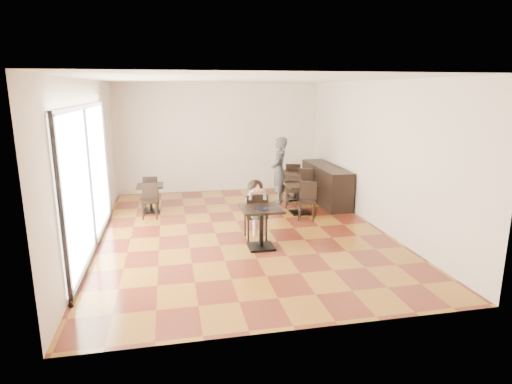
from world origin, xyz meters
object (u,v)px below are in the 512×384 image
object	(u,v)px
chair_left_a	(151,191)
chair_left_b	(150,201)
cafe_table_left	(151,198)
chair_back_a	(293,179)
child_chair	(256,216)
child_table	(261,228)
chair_mid_a	(294,191)
adult_patron	(279,171)
cafe_table_mid	(300,199)
chair_mid_b	(307,201)
child	(256,210)
chair_back_b	(305,187)
cafe_table_back	(295,186)

from	to	relation	value
chair_left_a	chair_left_b	distance (m)	1.10
cafe_table_left	chair_back_a	size ratio (longest dim) A/B	0.73
chair_left_b	child_chair	bearing A→B (deg)	-39.15
child_table	cafe_table_left	distance (m)	3.73
chair_mid_a	chair_left_a	xyz separation A→B (m)	(-3.63, 0.87, -0.03)
adult_patron	cafe_table_mid	xyz separation A→B (m)	(0.26, -1.06, -0.52)
chair_mid_b	chair_left_b	size ratio (longest dim) A/B	1.07
child	chair_left_a	distance (m)	3.73
adult_patron	chair_back_b	bearing A→B (deg)	88.61
chair_left_a	chair_left_b	world-z (taller)	same
child_chair	chair_back_a	bearing A→B (deg)	-117.64
chair_left_a	chair_back_a	size ratio (longest dim) A/B	0.88
cafe_table_back	chair_mid_a	distance (m)	0.86
chair_mid_b	child	bearing A→B (deg)	-120.14
child_chair	cafe_table_mid	distance (m)	2.16
child_table	child_chair	bearing A→B (deg)	90.00
cafe_table_left	chair_mid_a	world-z (taller)	chair_mid_a
child	chair_left_a	world-z (taller)	child
child_table	chair_left_b	distance (m)	3.30
child_chair	chair_mid_a	xyz separation A→B (m)	(1.45, 2.15, -0.04)
child_table	cafe_table_mid	distance (m)	2.60
chair_back_a	chair_back_b	distance (m)	1.10
adult_patron	chair_left_b	size ratio (longest dim) A/B	2.16
child_chair	cafe_table_back	xyz separation A→B (m)	(1.74, 2.96, -0.10)
cafe_table_mid	chair_mid_a	bearing A→B (deg)	90.00
chair_mid_a	chair_left_a	size ratio (longest dim) A/B	1.07
child_table	adult_patron	world-z (taller)	adult_patron
chair_left_b	chair_back_a	world-z (taller)	chair_back_a
child_table	chair_left_b	bearing A→B (deg)	131.37
chair_mid_a	chair_back_a	bearing A→B (deg)	-82.03
cafe_table_back	adult_patron	bearing A→B (deg)	-151.38
child_chair	child	world-z (taller)	child
cafe_table_back	chair_mid_a	size ratio (longest dim) A/B	0.88
cafe_table_back	chair_mid_b	size ratio (longest dim) A/B	0.88
child	chair_mid_b	bearing A→B (deg)	35.96
chair_mid_a	chair_left_b	distance (m)	3.64
adult_patron	chair_back_a	xyz separation A→B (m)	(0.65, 0.85, -0.42)
child_table	cafe_table_left	size ratio (longest dim) A/B	1.18
chair_mid_b	chair_back_a	xyz separation A→B (m)	(0.39, 2.46, 0.03)
cafe_table_mid	chair_back_b	distance (m)	0.90
child	chair_mid_b	distance (m)	1.80
child	cafe_table_left	world-z (taller)	child
chair_left_b	child_table	bearing A→B (deg)	-46.33
cafe_table_back	chair_mid_a	bearing A→B (deg)	-109.58
child_table	chair_mid_b	world-z (taller)	chair_mid_b
adult_patron	cafe_table_back	xyz separation A→B (m)	(0.55, 0.30, -0.50)
chair_mid_a	chair_back_b	size ratio (longest dim) A/B	0.95
cafe_table_back	chair_mid_b	xyz separation A→B (m)	(-0.29, -1.91, 0.05)
adult_patron	cafe_table_left	xyz separation A→B (m)	(-3.37, -0.18, -0.55)
chair_left_b	cafe_table_left	bearing A→B (deg)	92.29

